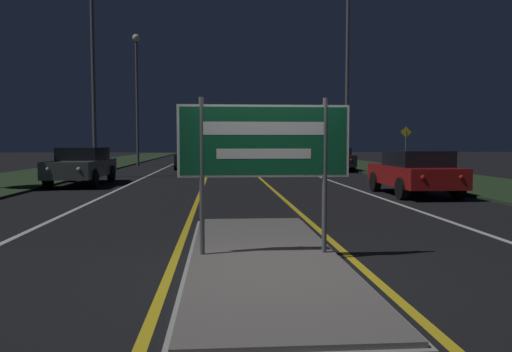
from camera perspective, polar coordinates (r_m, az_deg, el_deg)
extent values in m
plane|color=black|center=(6.60, 1.33, -10.73)|extent=(160.00, 160.00, 0.00)
cube|color=#999993|center=(7.13, 0.89, -9.40)|extent=(2.14, 6.57, 0.05)
cube|color=#66605B|center=(7.13, 0.89, -9.20)|extent=(2.02, 6.45, 0.10)
cube|color=#23381E|center=(27.86, -22.77, 0.21)|extent=(5.00, 100.00, 0.08)
cube|color=#23381E|center=(28.27, 16.79, 0.39)|extent=(5.00, 100.00, 0.08)
cube|color=gold|center=(31.40, -5.35, 0.80)|extent=(0.12, 70.00, 0.01)
cube|color=gold|center=(31.45, -0.75, 0.82)|extent=(0.12, 70.00, 0.01)
cube|color=silver|center=(31.60, -10.69, 0.77)|extent=(0.12, 70.00, 0.01)
cube|color=silver|center=(31.76, 4.55, 0.84)|extent=(0.12, 70.00, 0.01)
cube|color=silver|center=(32.08, -16.02, 0.73)|extent=(0.10, 70.00, 0.01)
cube|color=silver|center=(32.36, 9.81, 0.85)|extent=(0.10, 70.00, 0.01)
cylinder|color=#56565B|center=(6.94, -6.21, -0.05)|extent=(0.07, 0.07, 2.18)
cylinder|color=#56565B|center=(7.09, 7.86, 0.02)|extent=(0.07, 0.07, 2.18)
cube|color=#0F512D|center=(6.94, 0.90, 4.02)|extent=(2.40, 0.04, 1.00)
cube|color=white|center=(6.92, 0.92, 4.02)|extent=(2.40, 0.00, 1.00)
cube|color=#0F512D|center=(6.92, 0.92, 4.02)|extent=(2.32, 0.01, 0.94)
cube|color=white|center=(6.92, 0.93, 5.47)|extent=(1.68, 0.01, 0.18)
cube|color=white|center=(6.92, 0.92, 2.57)|extent=(1.32, 0.01, 0.14)
cylinder|color=#56565B|center=(25.03, -18.09, 10.58)|extent=(0.18, 0.18, 9.35)
cylinder|color=#56565B|center=(36.64, -13.43, 8.07)|extent=(0.18, 0.18, 8.85)
sphere|color=#F9EAC6|center=(37.27, -13.54, 15.11)|extent=(0.52, 0.52, 0.52)
cylinder|color=#56565B|center=(27.20, 10.37, 10.36)|extent=(0.18, 0.18, 9.55)
cube|color=maroon|center=(16.51, 17.58, 0.07)|extent=(1.76, 4.03, 0.60)
cube|color=black|center=(16.26, 17.93, 1.92)|extent=(1.55, 2.10, 0.48)
sphere|color=red|center=(14.45, 18.51, -0.16)|extent=(0.14, 0.14, 0.14)
sphere|color=red|center=(14.91, 22.38, -0.13)|extent=(0.14, 0.14, 0.14)
cylinder|color=black|center=(17.42, 13.47, -0.65)|extent=(0.22, 0.65, 0.65)
cylinder|color=black|center=(18.00, 18.57, -0.60)|extent=(0.22, 0.65, 0.65)
cylinder|color=black|center=(15.07, 16.35, -1.39)|extent=(0.22, 0.65, 0.65)
cylinder|color=black|center=(15.73, 22.09, -1.30)|extent=(0.22, 0.65, 0.65)
cube|color=black|center=(29.65, 8.68, 1.81)|extent=(1.83, 4.31, 0.64)
cube|color=black|center=(29.39, 8.80, 2.82)|extent=(1.61, 2.24, 0.41)
sphere|color=red|center=(27.44, 8.52, 1.82)|extent=(0.14, 0.14, 0.14)
sphere|color=red|center=(27.71, 10.80, 1.82)|extent=(0.14, 0.14, 0.14)
cylinder|color=black|center=(30.79, 6.53, 1.31)|extent=(0.22, 0.62, 0.62)
cylinder|color=black|center=(31.16, 9.69, 1.31)|extent=(0.22, 0.62, 0.62)
cylinder|color=black|center=(28.17, 7.54, 1.06)|extent=(0.22, 0.62, 0.62)
cylinder|color=black|center=(28.58, 10.98, 1.07)|extent=(0.22, 0.62, 0.62)
cube|color=#B7B7BC|center=(41.33, 0.69, 2.44)|extent=(1.77, 4.71, 0.62)
cube|color=black|center=(41.04, 0.73, 3.18)|extent=(1.55, 2.45, 0.46)
sphere|color=red|center=(38.96, 0.18, 2.47)|extent=(0.14, 0.14, 0.14)
sphere|color=red|center=(39.06, 1.79, 2.47)|extent=(0.14, 0.14, 0.14)
cylinder|color=black|center=(42.74, -0.60, 2.07)|extent=(0.22, 0.68, 0.68)
cylinder|color=black|center=(42.87, 1.65, 2.07)|extent=(0.22, 0.68, 0.68)
cylinder|color=black|center=(39.82, -0.34, 1.94)|extent=(0.22, 0.68, 0.68)
cylinder|color=black|center=(39.97, 2.08, 1.94)|extent=(0.22, 0.68, 0.68)
cube|color=#4C514C|center=(20.74, -19.27, 0.87)|extent=(1.71, 4.77, 0.63)
cube|color=black|center=(21.00, -19.10, 2.44)|extent=(1.50, 2.48, 0.49)
sphere|color=white|center=(18.63, -22.74, 0.72)|extent=(0.14, 0.14, 0.14)
sphere|color=white|center=(18.32, -19.60, 0.75)|extent=(0.14, 0.14, 0.14)
cylinder|color=black|center=(19.58, -22.68, -0.30)|extent=(0.22, 0.69, 0.69)
cylinder|color=black|center=(19.12, -18.05, -0.29)|extent=(0.22, 0.69, 0.69)
cylinder|color=black|center=(22.40, -20.28, 0.24)|extent=(0.22, 0.69, 0.69)
cylinder|color=black|center=(22.00, -16.21, 0.27)|extent=(0.22, 0.69, 0.69)
cube|color=black|center=(31.20, -7.32, 1.91)|extent=(1.84, 4.13, 0.65)
cube|color=black|center=(31.44, -7.30, 3.02)|extent=(1.62, 2.15, 0.55)
sphere|color=white|center=(29.20, -8.66, 1.93)|extent=(0.14, 0.14, 0.14)
sphere|color=white|center=(29.13, -6.42, 1.94)|extent=(0.14, 0.14, 0.14)
cylinder|color=black|center=(30.00, -9.12, 1.20)|extent=(0.22, 0.61, 0.61)
cylinder|color=black|center=(29.90, -5.77, 1.22)|extent=(0.22, 0.61, 0.61)
cylinder|color=black|center=(32.55, -8.74, 1.41)|extent=(0.22, 0.61, 0.61)
cylinder|color=black|center=(32.46, -5.64, 1.43)|extent=(0.22, 0.61, 0.61)
cylinder|color=#56565B|center=(28.54, 16.74, 2.72)|extent=(0.06, 0.06, 2.21)
cube|color=yellow|center=(28.54, 16.78, 4.81)|extent=(0.60, 0.02, 0.60)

